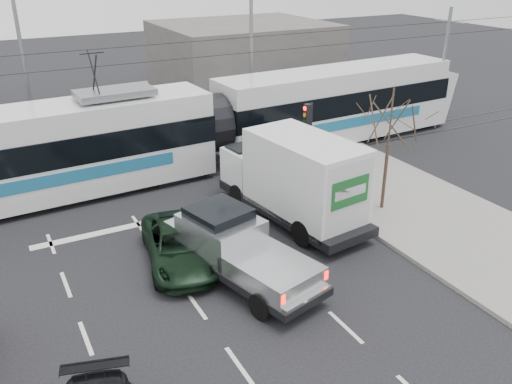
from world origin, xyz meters
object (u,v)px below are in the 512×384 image
street_lamp_near (248,46)px  street_lamp_far (19,58)px  bare_tree (390,122)px  traffic_signal (308,126)px  box_truck (294,179)px  green_car (180,245)px  navy_pickup (292,165)px  tram (211,125)px  silver_pickup (234,246)px

street_lamp_near → street_lamp_far: 11.67m
bare_tree → traffic_signal: bare_tree is taller
bare_tree → box_truck: (-3.64, 1.06, -2.04)m
street_lamp_near → green_car: bearing=-126.8°
bare_tree → street_lamp_near: bearing=91.4°
street_lamp_near → bare_tree: bearing=-88.6°
traffic_signal → navy_pickup: (-0.91, -0.16, -1.67)m
bare_tree → street_lamp_near: street_lamp_near is taller
street_lamp_near → green_car: size_ratio=1.89×
street_lamp_far → tram: size_ratio=0.30×
bare_tree → silver_pickup: bare_tree is taller
street_lamp_near → silver_pickup: bearing=-119.0°
street_lamp_near → street_lamp_far: bearing=170.1°
silver_pickup → bare_tree: bearing=-3.0°
traffic_signal → silver_pickup: size_ratio=0.57×
street_lamp_far → traffic_signal: bearing=-41.7°
street_lamp_near → box_truck: street_lamp_near is taller
box_truck → green_car: bearing=-176.4°
bare_tree → green_car: (-8.83, 0.06, -3.13)m
tram → bare_tree: bearing=-65.3°
traffic_signal → box_truck: traffic_signal is taller
navy_pickup → green_car: bearing=-140.1°
silver_pickup → navy_pickup: (5.46, 5.36, -0.02)m
street_lamp_far → tram: bearing=-36.1°
silver_pickup → green_car: silver_pickup is taller
navy_pickup → tram: bearing=128.1°
street_lamp_near → navy_pickup: 8.84m
silver_pickup → navy_pickup: silver_pickup is taller
traffic_signal → street_lamp_near: street_lamp_near is taller
tram → navy_pickup: size_ratio=5.49×
street_lamp_near → street_lamp_far: size_ratio=1.00×
tram → navy_pickup: tram is taller
street_lamp_near → street_lamp_far: same height
box_truck → tram: bearing=87.0°
silver_pickup → green_car: 2.11m
street_lamp_far → navy_pickup: (9.75, -9.66, -4.04)m
bare_tree → tram: size_ratio=0.17×
box_truck → green_car: box_truck is taller
street_lamp_far → street_lamp_near: bearing=-9.9°
bare_tree → box_truck: bare_tree is taller
green_car → street_lamp_far: bearing=113.2°
street_lamp_far → silver_pickup: 16.13m
bare_tree → street_lamp_far: 17.97m
street_lamp_near → navy_pickup: (-1.75, -7.66, -4.04)m
street_lamp_near → silver_pickup: street_lamp_near is taller
street_lamp_far → tram: (7.63, -5.56, -2.97)m
box_truck → green_car: size_ratio=1.54×
bare_tree → navy_pickup: size_ratio=0.93×
tram → silver_pickup: 10.09m
bare_tree → silver_pickup: (-7.50, -1.52, -2.71)m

